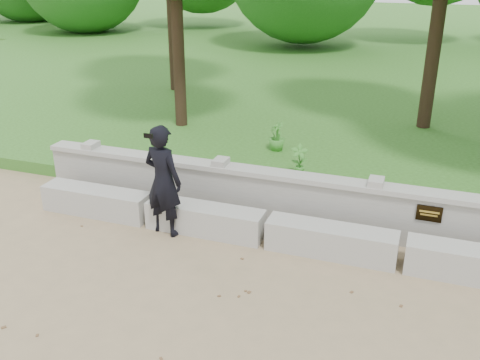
# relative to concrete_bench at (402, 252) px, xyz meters

# --- Properties ---
(ground) EXTENTS (80.00, 80.00, 0.00)m
(ground) POSITION_rel_concrete_bench_xyz_m (-0.00, -1.90, -0.22)
(ground) COLOR #98815D
(ground) RESTS_ON ground
(lawn) EXTENTS (40.00, 22.00, 0.25)m
(lawn) POSITION_rel_concrete_bench_xyz_m (-0.00, 12.10, -0.10)
(lawn) COLOR #305B1B
(lawn) RESTS_ON ground
(concrete_bench) EXTENTS (11.90, 0.45, 0.45)m
(concrete_bench) POSITION_rel_concrete_bench_xyz_m (0.00, 0.00, 0.00)
(concrete_bench) COLOR #AFADA6
(concrete_bench) RESTS_ON ground
(parapet_wall) EXTENTS (12.50, 0.35, 0.90)m
(parapet_wall) POSITION_rel_concrete_bench_xyz_m (0.00, 0.70, 0.24)
(parapet_wall) COLOR #A5A39C
(parapet_wall) RESTS_ON ground
(man_main) EXTENTS (0.72, 0.66, 1.78)m
(man_main) POSITION_rel_concrete_bench_xyz_m (-3.59, -0.21, 0.66)
(man_main) COLOR black
(man_main) RESTS_ON ground
(shrub_a) EXTENTS (0.37, 0.30, 0.60)m
(shrub_a) POSITION_rel_concrete_bench_xyz_m (-2.04, 2.24, 0.33)
(shrub_a) COLOR #429030
(shrub_a) RESTS_ON lawn
(shrub_d) EXTENTS (0.46, 0.47, 0.63)m
(shrub_d) POSITION_rel_concrete_bench_xyz_m (-2.83, 3.46, 0.34)
(shrub_d) COLOR #429030
(shrub_d) RESTS_ON lawn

